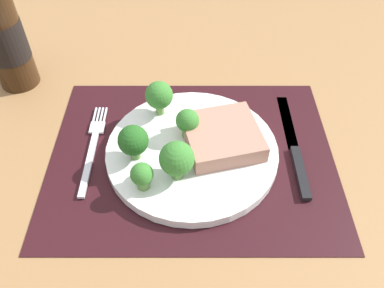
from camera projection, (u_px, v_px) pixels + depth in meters
The scene contains 12 objects.
ground_plane at pixel (191, 162), 63.68cm from camera, with size 140.00×110.00×3.00cm, color #996D42.
placemat at pixel (191, 155), 62.47cm from camera, with size 44.70×34.83×0.30cm, color black.
plate at pixel (191, 151), 61.77cm from camera, with size 26.84×26.84×1.60cm, color white.
steak at pixel (221, 137), 60.82cm from camera, with size 11.14×10.88×2.90cm, color tan.
broccoli_center at pixel (132, 141), 57.36cm from camera, with size 4.58×4.58×5.94cm.
broccoli_back_left at pixel (186, 122), 60.63cm from camera, with size 3.64×3.64×5.22cm.
broccoli_near_fork at pixel (175, 159), 54.76cm from camera, with size 5.03×5.03×6.33cm.
broccoli_near_steak at pixel (158, 96), 63.90cm from camera, with size 4.58×4.58×6.14cm.
broccoli_front_edge at pixel (140, 175), 54.25cm from camera, with size 3.27×3.27×4.46cm.
fork at pixel (91, 147), 63.17cm from camera, with size 2.40×19.20×0.50cm.
knife at pixel (294, 151), 62.46cm from camera, with size 1.80×23.00×0.80cm.
wine_bottle at pixel (1, 32), 67.50cm from camera, with size 7.29×7.29×29.68cm.
Camera 1 is at (0.35, -41.03, 47.29)cm, focal length 36.80 mm.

